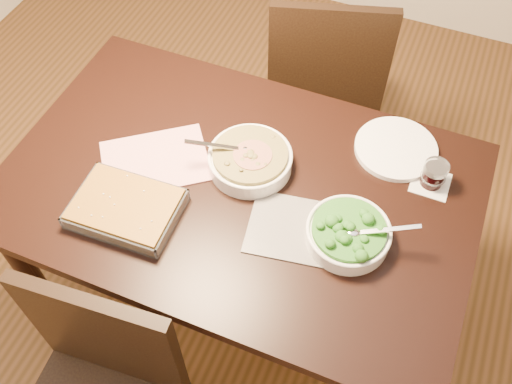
% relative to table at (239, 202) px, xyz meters
% --- Properties ---
extents(ground, '(4.00, 4.00, 0.00)m').
position_rel_table_xyz_m(ground, '(0.00, 0.00, -0.65)').
color(ground, '#452D13').
rests_on(ground, ground).
extents(table, '(1.40, 0.90, 0.75)m').
position_rel_table_xyz_m(table, '(0.00, 0.00, 0.00)').
color(table, black).
rests_on(table, ground).
extents(magazine_a, '(0.39, 0.38, 0.01)m').
position_rel_table_xyz_m(magazine_a, '(-0.27, -0.02, 0.10)').
color(magazine_a, '#BB3553').
rests_on(magazine_a, table).
extents(magazine_b, '(0.33, 0.26, 0.01)m').
position_rel_table_xyz_m(magazine_b, '(0.23, -0.08, 0.10)').
color(magazine_b, '#23232A').
rests_on(magazine_b, table).
extents(coaster, '(0.11, 0.11, 0.00)m').
position_rel_table_xyz_m(coaster, '(0.53, 0.22, 0.10)').
color(coaster, white).
rests_on(coaster, table).
extents(stew_bowl, '(0.27, 0.25, 0.10)m').
position_rel_table_xyz_m(stew_bowl, '(0.01, 0.07, 0.13)').
color(stew_bowl, white).
rests_on(stew_bowl, table).
extents(broccoli_bowl, '(0.26, 0.23, 0.09)m').
position_rel_table_xyz_m(broccoli_bowl, '(0.36, -0.06, 0.13)').
color(broccoli_bowl, white).
rests_on(broccoli_bowl, table).
extents(baking_dish, '(0.31, 0.23, 0.05)m').
position_rel_table_xyz_m(baking_dish, '(-0.25, -0.22, 0.12)').
color(baking_dish, silver).
rests_on(baking_dish, table).
extents(wine_tumbler, '(0.07, 0.07, 0.08)m').
position_rel_table_xyz_m(wine_tumbler, '(0.53, 0.22, 0.14)').
color(wine_tumbler, black).
rests_on(wine_tumbler, coaster).
extents(dinner_plate, '(0.26, 0.26, 0.02)m').
position_rel_table_xyz_m(dinner_plate, '(0.40, 0.30, 0.10)').
color(dinner_plate, white).
rests_on(dinner_plate, table).
extents(chair_far, '(0.55, 0.55, 0.94)m').
position_rel_table_xyz_m(chair_far, '(0.04, 0.77, -0.13)').
color(chair_far, black).
rests_on(chair_far, ground).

